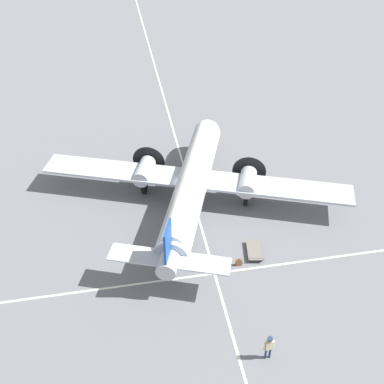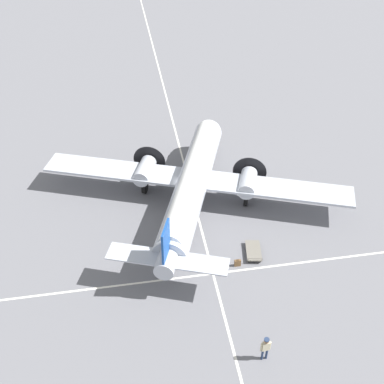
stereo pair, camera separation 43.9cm
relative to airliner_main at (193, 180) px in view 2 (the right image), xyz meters
name	(u,v)px [view 2 (the right image)]	position (x,y,z in m)	size (l,w,h in m)	color
ground_plane	(192,207)	(-0.13, -0.36, -2.42)	(300.00, 300.00, 0.00)	slate
apron_line_eastwest	(209,274)	(-0.13, -7.63, -2.42)	(120.00, 0.16, 0.01)	silver
apron_line_northsouth	(195,207)	(0.14, -0.36, -2.42)	(0.16, 120.00, 0.01)	silver
airliner_main	(193,180)	(0.00, 0.00, 0.00)	(24.14, 18.44, 5.46)	#ADB2BC
crew_foreground	(266,347)	(1.77, -14.56, -1.23)	(0.64, 0.34, 1.89)	navy
suitcase_near_door	(238,263)	(1.98, -7.17, -2.15)	(0.45, 0.19, 0.58)	brown
suitcase_upright_spare	(216,261)	(0.51, -6.80, -2.12)	(0.50, 0.15, 0.63)	#47331E
baggage_cart	(254,251)	(3.39, -6.23, -2.14)	(1.40, 2.26, 0.56)	#6B665B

